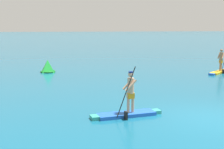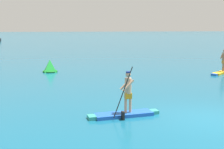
{
  "view_description": "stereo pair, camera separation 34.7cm",
  "coord_description": "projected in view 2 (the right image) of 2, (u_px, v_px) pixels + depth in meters",
  "views": [
    {
      "loc": [
        -6.14,
        -9.56,
        3.44
      ],
      "look_at": [
        -2.73,
        5.63,
        0.91
      ],
      "focal_mm": 46.78,
      "sensor_mm": 36.0,
      "label": 1
    },
    {
      "loc": [
        -5.8,
        -9.63,
        3.44
      ],
      "look_at": [
        -2.73,
        5.63,
        0.91
      ],
      "focal_mm": 46.78,
      "sensor_mm": 36.0,
      "label": 2
    }
  ],
  "objects": [
    {
      "name": "paddleboarder_mid_center",
      "position": [
        125.0,
        107.0,
        11.35
      ],
      "size": [
        2.89,
        0.96,
        2.01
      ],
      "rotation": [
        0.0,
        0.0,
        3.24
      ],
      "color": "blue",
      "rests_on": "ground"
    },
    {
      "name": "paddleboarder_far_right",
      "position": [
        223.0,
        68.0,
        22.03
      ],
      "size": [
        2.86,
        2.27,
        1.81
      ],
      "rotation": [
        0.0,
        0.0,
        3.79
      ],
      "color": "yellow",
      "rests_on": "ground"
    },
    {
      "name": "race_marker_buoy",
      "position": [
        50.0,
        67.0,
        22.54
      ],
      "size": [
        1.31,
        1.31,
        0.97
      ],
      "color": "green",
      "rests_on": "ground"
    },
    {
      "name": "ground",
      "position": [
        212.0,
        119.0,
        11.0
      ],
      "size": [
        440.0,
        440.0,
        0.0
      ],
      "primitive_type": "plane",
      "color": "#145B7A"
    }
  ]
}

